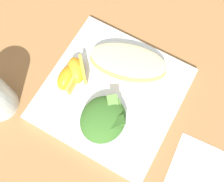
{
  "coord_description": "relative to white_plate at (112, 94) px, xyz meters",
  "views": [
    {
      "loc": [
        0.16,
        0.09,
        0.57
      ],
      "look_at": [
        0.0,
        0.0,
        0.03
      ],
      "focal_mm": 43.5,
      "sensor_mm": 36.0,
      "label": 1
    }
  ],
  "objects": [
    {
      "name": "orange_wedge_front",
      "position": [
        0.0,
        -0.09,
        0.03
      ],
      "size": [
        0.07,
        0.07,
        0.04
      ],
      "color": "orange",
      "rests_on": "white_plate"
    },
    {
      "name": "cheesy_pizza_bread",
      "position": [
        -0.07,
        -0.0,
        0.03
      ],
      "size": [
        0.12,
        0.19,
        0.04
      ],
      "color": "tan",
      "rests_on": "white_plate"
    },
    {
      "name": "white_plate",
      "position": [
        0.0,
        0.0,
        0.0
      ],
      "size": [
        0.28,
        0.28,
        0.02
      ],
      "primitive_type": "cube",
      "color": "silver",
      "rests_on": "ground"
    },
    {
      "name": "paper_napkin",
      "position": [
        0.05,
        0.23,
        -0.01
      ],
      "size": [
        0.12,
        0.12,
        0.0
      ],
      "primitive_type": "cube",
      "rotation": [
        0.0,
        0.0,
        0.07
      ],
      "color": "white",
      "rests_on": "ground"
    },
    {
      "name": "orange_wedge_middle",
      "position": [
        0.02,
        -0.09,
        0.03
      ],
      "size": [
        0.06,
        0.04,
        0.04
      ],
      "color": "orange",
      "rests_on": "white_plate"
    },
    {
      "name": "ground",
      "position": [
        0.0,
        0.0,
        -0.01
      ],
      "size": [
        3.0,
        3.0,
        0.0
      ],
      "primitive_type": "plane",
      "color": "olive"
    },
    {
      "name": "green_salad_pile",
      "position": [
        0.06,
        0.02,
        0.03
      ],
      "size": [
        0.11,
        0.09,
        0.05
      ],
      "color": "#336023",
      "rests_on": "white_plate"
    }
  ]
}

